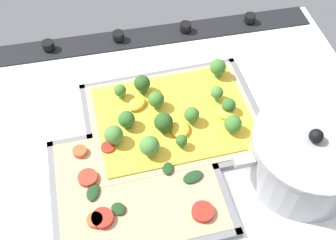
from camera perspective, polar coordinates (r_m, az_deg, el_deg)
name	(u,v)px	position (r cm, az deg, el deg)	size (l,w,h in cm)	color
ground_plane	(179,137)	(82.71, 1.53, -2.39)	(83.33, 66.83, 3.00)	white
stove_control_panel	(152,35)	(101.19, -2.22, 11.97)	(80.00, 7.00, 2.60)	black
baking_tray_front	(173,120)	(82.87, 0.73, -0.05)	(36.53, 28.70, 1.30)	slate
broccoli_pizza	(173,116)	(81.38, 0.65, 0.58)	(34.04, 26.21, 5.70)	tan
baking_tray_back	(138,187)	(74.68, -4.31, -9.41)	(31.90, 27.53, 1.30)	slate
veggie_pizza_back	(136,186)	(74.01, -4.54, -9.29)	(29.42, 25.05, 1.90)	tan
cooking_pot	(306,157)	(75.84, 18.91, -4.99)	(27.40, 20.61, 13.07)	gray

